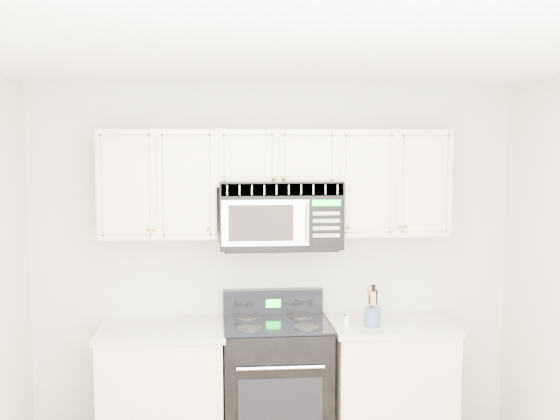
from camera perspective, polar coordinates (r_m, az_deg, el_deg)
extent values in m
cube|color=white|center=(3.37, 2.13, 12.70)|extent=(3.50, 3.50, 0.01)
cube|color=beige|center=(5.16, -0.47, -4.31)|extent=(3.50, 0.01, 2.60)
cube|color=beige|center=(5.07, -9.49, -14.63)|extent=(0.82, 0.63, 0.88)
cube|color=beige|center=(4.93, -9.58, -9.61)|extent=(0.86, 0.65, 0.04)
cube|color=beige|center=(5.21, 8.93, -14.08)|extent=(0.82, 0.63, 0.88)
cube|color=beige|center=(5.07, 9.00, -9.18)|extent=(0.86, 0.65, 0.04)
cube|color=black|center=(5.07, -0.31, -14.31)|extent=(0.73, 0.62, 0.92)
cube|color=black|center=(4.78, 0.04, -15.70)|extent=(0.56, 0.01, 0.38)
cylinder|color=silver|center=(4.67, 0.07, -12.72)|extent=(0.58, 0.02, 0.02)
cube|color=black|center=(4.93, -0.32, -9.22)|extent=(0.73, 0.62, 0.02)
cube|color=black|center=(5.18, -0.59, -7.49)|extent=(0.73, 0.08, 0.19)
cube|color=#07EB21|center=(5.13, -0.54, -7.60)|extent=(0.11, 0.00, 0.06)
cube|color=beige|center=(4.93, -9.86, 2.11)|extent=(0.80, 0.33, 0.75)
cube|color=beige|center=(5.07, 8.97, 2.21)|extent=(0.80, 0.33, 0.75)
cube|color=beige|center=(4.92, -0.31, 4.28)|extent=(0.84, 0.33, 0.39)
sphere|color=#B48E31|center=(4.77, -10.22, -1.57)|extent=(0.03, 0.03, 0.03)
sphere|color=#B48E31|center=(4.75, -5.89, -1.53)|extent=(0.03, 0.03, 0.03)
sphere|color=#B48E31|center=(4.84, 5.56, -1.40)|extent=(0.03, 0.03, 0.03)
sphere|color=#B48E31|center=(4.92, 9.68, -1.34)|extent=(0.03, 0.03, 0.03)
sphere|color=#B48E31|center=(4.74, -0.47, 2.61)|extent=(0.03, 0.03, 0.03)
sphere|color=#B48E31|center=(4.74, 0.25, 2.61)|extent=(0.03, 0.03, 0.03)
cylinder|color=#AE1310|center=(4.74, -0.16, 2.00)|extent=(0.01, 0.00, 0.10)
sphere|color=#B48E31|center=(4.75, -0.16, 1.33)|extent=(0.03, 0.03, 0.03)
cube|color=black|center=(4.90, -0.02, -0.32)|extent=(0.84, 0.42, 0.46)
cube|color=#AAA89C|center=(4.69, 0.21, 1.66)|extent=(0.82, 0.01, 0.08)
cube|color=#AFAEBA|center=(4.69, -1.19, -1.06)|extent=(0.59, 0.01, 0.31)
cube|color=black|center=(4.68, -1.55, -1.07)|extent=(0.43, 0.01, 0.24)
cube|color=black|center=(4.73, 3.78, -1.01)|extent=(0.23, 0.01, 0.31)
cube|color=#07EB21|center=(4.71, 3.80, 0.59)|extent=(0.19, 0.00, 0.04)
cylinder|color=silver|center=(4.68, 2.26, -1.07)|extent=(0.02, 0.02, 0.27)
cylinder|color=#4A6081|center=(4.90, 7.51, -8.62)|extent=(0.11, 0.11, 0.14)
cylinder|color=#B37A58|center=(4.89, 7.87, -7.81)|extent=(0.01, 0.01, 0.24)
cylinder|color=black|center=(4.90, 7.28, -7.66)|extent=(0.01, 0.01, 0.25)
cylinder|color=#B37A58|center=(4.85, 7.42, -7.69)|extent=(0.01, 0.01, 0.27)
cylinder|color=black|center=(4.89, 7.86, -7.81)|extent=(0.01, 0.01, 0.24)
cylinder|color=#B37A58|center=(4.90, 7.28, -7.66)|extent=(0.01, 0.01, 0.25)
cylinder|color=black|center=(4.85, 7.43, -7.69)|extent=(0.01, 0.01, 0.27)
cylinder|color=#B37A58|center=(4.89, 7.86, -7.80)|extent=(0.01, 0.01, 0.24)
cylinder|color=white|center=(4.88, 5.41, -9.00)|extent=(0.04, 0.04, 0.08)
cylinder|color=silver|center=(4.86, 5.42, -8.46)|extent=(0.04, 0.04, 0.02)
cylinder|color=white|center=(4.89, 7.47, -8.98)|extent=(0.04, 0.04, 0.08)
cylinder|color=silver|center=(4.88, 7.48, -8.43)|extent=(0.04, 0.04, 0.02)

